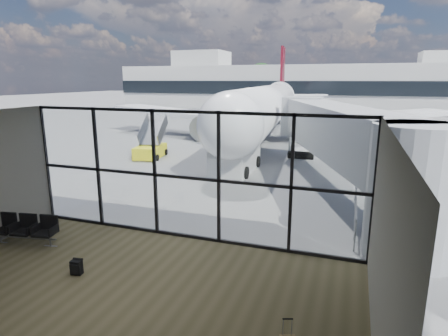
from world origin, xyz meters
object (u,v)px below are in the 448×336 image
Objects in this scene: backpack at (76,267)px; seating_row at (26,228)px; service_van at (235,155)px; belt_loader at (211,129)px; airliner at (267,106)px; mobile_stairs at (151,149)px.

seating_row is at bearing 151.76° from backpack.
backpack is 0.10× the size of service_van.
belt_loader is at bearing 87.18° from seating_row.
backpack is at bearing -94.27° from service_van.
airliner reaches higher than seating_row.
service_van is 1.30× the size of mobile_stairs.
backpack is 0.13× the size of mobile_stairs.
belt_loader is at bearing 177.30° from airliner.
airliner is 7.96× the size of service_van.
belt_loader is (-3.39, 26.31, 0.03)m from seating_row.
airliner is at bearing 93.75° from service_van.
seating_row is at bearing -108.62° from service_van.
mobile_stairs is (-3.39, 14.18, 0.02)m from seating_row.
seating_row is at bearing -87.65° from belt_loader.
seating_row is 0.48× the size of service_van.
belt_loader is (-6.46, 27.50, 0.36)m from backpack.
backpack is 27.96m from airliner.
backpack is 16.67m from mobile_stairs.
belt_loader is at bearing 114.52° from service_van.
seating_row is 3.30m from backpack.
mobile_stairs reaches higher than backpack.
mobile_stairs is at bearing 105.77° from backpack.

